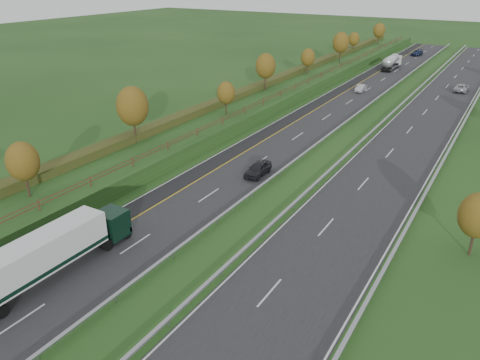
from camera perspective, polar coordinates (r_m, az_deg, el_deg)
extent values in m
plane|color=#1E4217|center=(77.31, 14.09, 5.98)|extent=(400.00, 400.00, 0.00)
cube|color=#232326|center=(84.28, 9.95, 7.85)|extent=(10.50, 200.00, 0.04)
cube|color=#232326|center=(80.19, 20.99, 5.76)|extent=(10.50, 200.00, 0.04)
cube|color=black|center=(85.62, 7.60, 8.26)|extent=(3.00, 200.00, 0.04)
cube|color=silver|center=(86.11, 6.80, 8.41)|extent=(0.15, 200.00, 0.01)
cube|color=gold|center=(85.06, 8.53, 8.11)|extent=(0.15, 200.00, 0.01)
cube|color=silver|center=(82.69, 13.22, 7.28)|extent=(0.15, 200.00, 0.01)
cube|color=silver|center=(81.10, 17.51, 6.46)|extent=(0.15, 200.00, 0.01)
cube|color=silver|center=(79.58, 24.53, 5.05)|extent=(0.15, 200.00, 0.01)
cube|color=silver|center=(38.74, -25.08, -15.13)|extent=(0.15, 4.00, 0.01)
cube|color=silver|center=(44.73, -12.62, -7.59)|extent=(0.15, 4.00, 0.01)
cube|color=silver|center=(37.82, 3.62, -13.53)|extent=(0.15, 4.00, 0.01)
cube|color=silver|center=(52.81, -3.82, -1.84)|extent=(0.15, 4.00, 0.01)
cube|color=silver|center=(47.10, 10.44, -5.65)|extent=(0.15, 4.00, 0.01)
cube|color=silver|center=(62.17, 2.44, 2.31)|extent=(0.15, 4.00, 0.01)
cube|color=silver|center=(57.40, 14.79, -0.43)|extent=(0.15, 4.00, 0.01)
cube|color=silver|center=(72.31, 7.03, 5.33)|extent=(0.15, 4.00, 0.01)
cube|color=silver|center=(68.25, 17.79, 3.17)|extent=(0.15, 4.00, 0.01)
cube|color=silver|center=(82.95, 10.50, 7.57)|extent=(0.15, 4.00, 0.01)
cube|color=silver|center=(79.44, 19.97, 5.77)|extent=(0.15, 4.00, 0.01)
cube|color=silver|center=(93.92, 13.19, 9.27)|extent=(0.15, 4.00, 0.01)
cube|color=silver|center=(90.83, 21.61, 7.71)|extent=(0.15, 4.00, 0.01)
cube|color=silver|center=(105.11, 15.33, 10.60)|extent=(0.15, 4.00, 0.01)
cube|color=silver|center=(102.36, 22.90, 9.22)|extent=(0.15, 4.00, 0.01)
cube|color=silver|center=(116.46, 17.07, 11.66)|extent=(0.15, 4.00, 0.01)
cube|color=silver|center=(113.99, 23.94, 10.41)|extent=(0.15, 4.00, 0.01)
cube|color=silver|center=(127.94, 18.51, 12.53)|extent=(0.15, 4.00, 0.01)
cube|color=silver|center=(125.69, 24.78, 11.38)|extent=(0.15, 4.00, 0.01)
cube|color=silver|center=(139.50, 19.72, 13.24)|extent=(0.15, 4.00, 0.01)
cube|color=silver|center=(137.44, 25.49, 12.19)|extent=(0.15, 4.00, 0.01)
cube|color=silver|center=(151.13, 20.75, 13.84)|extent=(0.15, 4.00, 0.01)
cube|color=silver|center=(149.23, 26.09, 12.86)|extent=(0.15, 4.00, 0.01)
cube|color=silver|center=(162.81, 21.63, 14.36)|extent=(0.15, 4.00, 0.01)
cube|color=silver|center=(161.05, 26.61, 13.44)|extent=(0.15, 4.00, 0.01)
cube|color=silver|center=(174.54, 22.40, 14.80)|extent=(0.15, 4.00, 0.01)
cube|color=silver|center=(172.90, 27.05, 13.93)|extent=(0.15, 4.00, 0.01)
cube|color=#1E4217|center=(89.28, 2.13, 9.76)|extent=(12.00, 200.00, 2.00)
cube|color=#2E3817|center=(89.86, 1.01, 10.88)|extent=(2.20, 180.00, 1.10)
cube|color=#422B19|center=(86.89, 4.78, 10.34)|extent=(0.08, 184.00, 0.10)
cube|color=#422B19|center=(86.80, 4.79, 10.60)|extent=(0.08, 184.00, 0.10)
cube|color=#422B19|center=(48.89, -23.33, -2.82)|extent=(0.12, 0.12, 1.20)
cube|color=#422B19|center=(52.43, -17.76, -0.14)|extent=(0.12, 0.12, 1.20)
cube|color=#422B19|center=(56.50, -12.95, 2.18)|extent=(0.12, 0.12, 1.20)
cube|color=#422B19|center=(60.99, -8.81, 4.16)|extent=(0.12, 0.12, 1.20)
cube|color=#422B19|center=(65.81, -5.24, 5.85)|extent=(0.12, 0.12, 1.20)
cube|color=#422B19|center=(70.91, -2.15, 7.28)|extent=(0.12, 0.12, 1.20)
cube|color=#422B19|center=(76.22, 0.54, 8.50)|extent=(0.12, 0.12, 1.20)
cube|color=#422B19|center=(81.70, 2.88, 9.54)|extent=(0.12, 0.12, 1.20)
cube|color=#422B19|center=(87.32, 4.93, 10.44)|extent=(0.12, 0.12, 1.20)
cube|color=#422B19|center=(93.05, 6.75, 11.22)|extent=(0.12, 0.12, 1.20)
cube|color=#422B19|center=(98.88, 8.36, 11.89)|extent=(0.12, 0.12, 1.20)
cube|color=#422B19|center=(104.79, 9.79, 12.49)|extent=(0.12, 0.12, 1.20)
cube|color=#422B19|center=(110.77, 11.08, 13.01)|extent=(0.12, 0.12, 1.20)
cube|color=#422B19|center=(116.80, 12.24, 13.47)|extent=(0.12, 0.12, 1.20)
cube|color=#422B19|center=(122.88, 13.29, 13.89)|extent=(0.12, 0.12, 1.20)
cube|color=#422B19|center=(129.00, 14.25, 14.26)|extent=(0.12, 0.12, 1.20)
cube|color=#422B19|center=(135.15, 15.12, 14.59)|extent=(0.12, 0.12, 1.20)
cube|color=#422B19|center=(141.34, 15.91, 14.89)|extent=(0.12, 0.12, 1.20)
cube|color=#422B19|center=(147.55, 16.64, 15.17)|extent=(0.12, 0.12, 1.20)
cube|color=#422B19|center=(153.79, 17.32, 15.42)|extent=(0.12, 0.12, 1.20)
cube|color=#422B19|center=(160.05, 17.94, 15.65)|extent=(0.12, 0.12, 1.20)
cube|color=#422B19|center=(166.33, 18.51, 15.86)|extent=(0.12, 0.12, 1.20)
cube|color=#422B19|center=(172.62, 19.05, 16.05)|extent=(0.12, 0.12, 1.20)
cube|color=gray|center=(82.35, 13.68, 7.58)|extent=(0.32, 200.00, 0.18)
cube|color=gray|center=(34.80, -23.44, -19.36)|extent=(0.10, 0.14, 0.56)
cube|color=gray|center=(37.95, -14.89, -13.85)|extent=(0.10, 0.14, 0.56)
cube|color=gray|center=(42.03, -8.13, -9.08)|extent=(0.10, 0.14, 0.56)
cube|color=gray|center=(46.81, -2.79, -5.12)|extent=(0.10, 0.14, 0.56)
cube|color=gray|center=(52.09, 1.46, -1.90)|extent=(0.10, 0.14, 0.56)
cube|color=gray|center=(57.74, 4.89, 0.73)|extent=(0.10, 0.14, 0.56)
cube|color=gray|center=(63.66, 7.70, 2.87)|extent=(0.10, 0.14, 0.56)
cube|color=gray|center=(69.78, 10.03, 4.63)|extent=(0.10, 0.14, 0.56)
cube|color=gray|center=(76.05, 11.99, 6.11)|extent=(0.10, 0.14, 0.56)
cube|color=gray|center=(82.44, 13.66, 7.35)|extent=(0.10, 0.14, 0.56)
cube|color=gray|center=(88.92, 15.09, 8.41)|extent=(0.10, 0.14, 0.56)
cube|color=gray|center=(95.48, 16.34, 9.32)|extent=(0.10, 0.14, 0.56)
cube|color=gray|center=(102.09, 17.43, 10.10)|extent=(0.10, 0.14, 0.56)
cube|color=gray|center=(108.75, 18.39, 10.79)|extent=(0.10, 0.14, 0.56)
cube|color=gray|center=(115.45, 19.24, 11.40)|extent=(0.10, 0.14, 0.56)
cube|color=gray|center=(122.19, 20.00, 11.94)|extent=(0.10, 0.14, 0.56)
cube|color=gray|center=(128.95, 20.69, 12.41)|extent=(0.10, 0.14, 0.56)
cube|color=gray|center=(135.74, 21.31, 12.85)|extent=(0.10, 0.14, 0.56)
cube|color=gray|center=(142.55, 21.87, 13.23)|extent=(0.10, 0.14, 0.56)
cube|color=gray|center=(149.37, 22.38, 13.58)|extent=(0.10, 0.14, 0.56)
cube|color=gray|center=(156.22, 22.85, 13.90)|extent=(0.10, 0.14, 0.56)
cube|color=gray|center=(163.07, 23.28, 14.20)|extent=(0.10, 0.14, 0.56)
cube|color=gray|center=(169.94, 23.67, 14.46)|extent=(0.10, 0.14, 0.56)
cube|color=gray|center=(176.81, 24.04, 14.71)|extent=(0.10, 0.14, 0.56)
cube|color=gray|center=(81.08, 17.11, 6.93)|extent=(0.32, 200.00, 0.18)
cube|color=gray|center=(35.10, -8.71, -16.82)|extent=(0.10, 0.14, 0.56)
cube|color=gray|center=(39.48, -2.21, -11.25)|extent=(0.10, 0.14, 0.56)
cube|color=gray|center=(44.53, 2.73, -6.77)|extent=(0.10, 0.14, 0.56)
cube|color=gray|center=(50.06, 6.55, -3.20)|extent=(0.10, 0.14, 0.56)
cube|color=gray|center=(55.92, 9.57, -0.35)|extent=(0.10, 0.14, 0.56)
cube|color=gray|center=(62.01, 12.01, 1.95)|extent=(0.10, 0.14, 0.56)
cube|color=gray|center=(68.28, 14.01, 3.84)|extent=(0.10, 0.14, 0.56)
cube|color=gray|center=(74.68, 15.68, 5.40)|extent=(0.10, 0.14, 0.56)
cube|color=gray|center=(81.17, 17.09, 6.70)|extent=(0.10, 0.14, 0.56)
cube|color=gray|center=(87.75, 18.29, 7.81)|extent=(0.10, 0.14, 0.56)
cube|color=gray|center=(94.38, 19.33, 8.77)|extent=(0.10, 0.14, 0.56)
cube|color=gray|center=(101.07, 20.24, 9.59)|extent=(0.10, 0.14, 0.56)
cube|color=gray|center=(107.79, 21.04, 10.31)|extent=(0.10, 0.14, 0.56)
cube|color=gray|center=(114.55, 21.75, 10.94)|extent=(0.10, 0.14, 0.56)
cube|color=gray|center=(121.34, 22.38, 11.50)|extent=(0.10, 0.14, 0.56)
cube|color=gray|center=(128.15, 22.94, 12.00)|extent=(0.10, 0.14, 0.56)
cube|color=gray|center=(134.97, 23.46, 12.45)|extent=(0.10, 0.14, 0.56)
cube|color=gray|center=(141.82, 23.92, 12.86)|extent=(0.10, 0.14, 0.56)
cube|color=gray|center=(148.68, 24.34, 13.23)|extent=(0.10, 0.14, 0.56)
cube|color=gray|center=(155.55, 24.73, 13.56)|extent=(0.10, 0.14, 0.56)
cube|color=gray|center=(162.43, 25.08, 13.86)|extent=(0.10, 0.14, 0.56)
cube|color=gray|center=(169.32, 25.41, 14.14)|extent=(0.10, 0.14, 0.56)
cube|color=gray|center=(176.23, 25.71, 14.40)|extent=(0.10, 0.14, 0.56)
cube|color=gray|center=(79.35, 25.13, 5.33)|extent=(0.32, 200.00, 0.18)
cube|color=gray|center=(41.30, 17.15, -10.69)|extent=(0.10, 0.14, 0.56)
cube|color=gray|center=(53.38, 21.07, -2.96)|extent=(0.10, 0.14, 0.56)
cube|color=gray|center=(66.21, 23.47, 1.86)|extent=(0.10, 0.14, 0.56)
cube|color=gray|center=(79.45, 25.09, 5.10)|extent=(0.10, 0.14, 0.56)
cube|color=gray|center=(92.90, 26.25, 7.40)|extent=(0.10, 0.14, 0.56)
cube|color=gray|center=(106.50, 27.12, 9.12)|extent=(0.10, 0.14, 0.56)
cylinder|color=#2D2116|center=(52.08, -24.46, -0.64)|extent=(0.24, 0.24, 2.43)
ellipsoid|color=#503A11|center=(51.12, -24.97, 2.08)|extent=(3.24, 3.24, 4.05)
cylinder|color=#2D2116|center=(64.18, -12.70, 5.79)|extent=(0.24, 0.24, 3.15)
ellipsoid|color=#503A11|center=(63.21, -12.98, 8.77)|extent=(4.20, 4.20, 5.25)
cylinder|color=#2D2116|center=(76.12, -1.68, 8.84)|extent=(0.24, 0.24, 2.16)
ellipsoid|color=#503A11|center=(75.52, -1.71, 10.58)|extent=(2.88, 2.88, 3.60)
cylinder|color=#2D2116|center=(92.38, 3.10, 11.78)|extent=(0.24, 0.24, 2.88)
ellipsoid|color=#503A11|center=(91.75, 3.15, 13.72)|extent=(3.84, 3.84, 4.80)
cylinder|color=#2D2116|center=(107.98, 8.21, 13.23)|extent=(0.24, 0.24, 2.34)
ellipsoid|color=#503A11|center=(107.53, 8.29, 14.58)|extent=(3.12, 3.12, 3.90)
cylinder|color=#2D2116|center=(124.13, 12.06, 14.53)|extent=(0.24, 0.24, 3.06)
ellipsoid|color=#503A11|center=(123.65, 12.20, 16.07)|extent=(4.08, 4.08, 5.10)
cylinder|color=#2D2116|center=(141.87, 13.62, 15.37)|extent=(0.24, 0.24, 2.25)
ellipsoid|color=#503A11|center=(141.54, 13.72, 16.36)|extent=(3.00, 3.00, 3.75)
cylinder|color=#2D2116|center=(158.41, 16.47, 16.02)|extent=(0.24, 0.24, 2.70)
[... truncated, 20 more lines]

